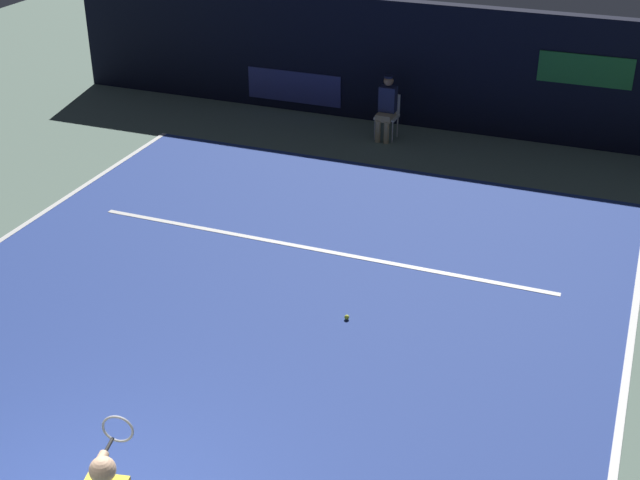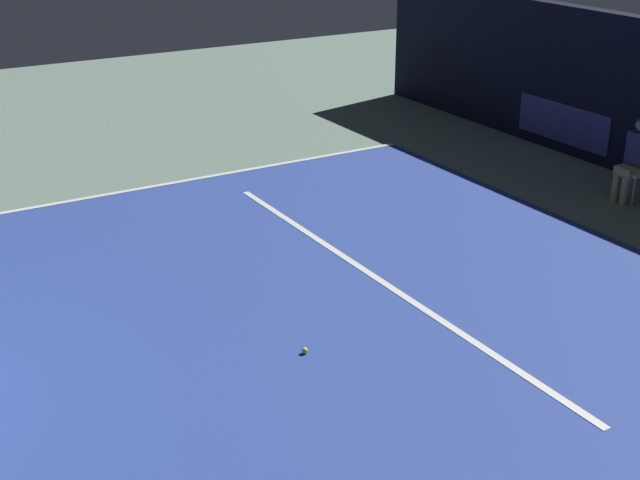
{
  "view_description": "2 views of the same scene",
  "coord_description": "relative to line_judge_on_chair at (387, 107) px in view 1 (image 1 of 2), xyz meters",
  "views": [
    {
      "loc": [
        4.48,
        -4.76,
        6.54
      ],
      "look_at": [
        0.59,
        5.19,
        0.92
      ],
      "focal_mm": 49.1,
      "sensor_mm": 36.0,
      "label": 1
    },
    {
      "loc": [
        8.36,
        0.7,
        4.79
      ],
      "look_at": [
        0.02,
        5.62,
        0.74
      ],
      "focal_mm": 49.79,
      "sensor_mm": 36.0,
      "label": 2
    }
  ],
  "objects": [
    {
      "name": "line_sideline_left",
      "position": [
        5.24,
        -6.98,
        -0.67
      ],
      "size": [
        0.1,
        11.08,
        0.01
      ],
      "primitive_type": "cube",
      "color": "white",
      "rests_on": "court_surface"
    },
    {
      "name": "ground_plane",
      "position": [
        0.43,
        -6.98,
        -0.69
      ],
      "size": [
        31.25,
        31.25,
        0.0
      ],
      "primitive_type": "plane",
      "color": "slate"
    },
    {
      "name": "line_service",
      "position": [
        0.43,
        -5.04,
        -0.67
      ],
      "size": [
        7.58,
        0.1,
        0.01
      ],
      "primitive_type": "cube",
      "color": "white",
      "rests_on": "court_surface"
    },
    {
      "name": "line_judge_on_chair",
      "position": [
        0.0,
        0.0,
        0.0
      ],
      "size": [
        0.45,
        0.53,
        1.32
      ],
      "color": "white",
      "rests_on": "ground"
    },
    {
      "name": "tennis_ball",
      "position": [
        1.58,
        -6.76,
        -0.64
      ],
      "size": [
        0.07,
        0.07,
        0.07
      ],
      "primitive_type": "sphere",
      "color": "#CCE033",
      "rests_on": "court_surface"
    },
    {
      "name": "court_surface",
      "position": [
        0.43,
        -6.98,
        -0.68
      ],
      "size": [
        9.72,
        11.08,
        0.01
      ],
      "primitive_type": "cube",
      "color": "#2D479E",
      "rests_on": "ground"
    },
    {
      "name": "back_wall",
      "position": [
        0.43,
        1.06,
        0.61
      ],
      "size": [
        16.32,
        0.33,
        2.6
      ],
      "color": "black",
      "rests_on": "ground"
    }
  ]
}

